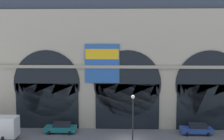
{
  "coord_description": "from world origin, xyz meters",
  "views": [
    {
      "loc": [
        -0.74,
        -37.83,
        13.55
      ],
      "look_at": [
        -2.28,
        5.0,
        8.89
      ],
      "focal_mm": 46.92,
      "sensor_mm": 36.0,
      "label": 1
    }
  ],
  "objects": [
    {
      "name": "station_building",
      "position": [
        0.02,
        7.85,
        10.92
      ],
      "size": [
        50.53,
        6.1,
        22.4
      ],
      "color": "#B2A891",
      "rests_on": "ground"
    },
    {
      "name": "car_mideast",
      "position": [
        9.78,
        2.76,
        0.8
      ],
      "size": [
        4.4,
        2.22,
        1.55
      ],
      "color": "#28479E",
      "rests_on": "ground"
    },
    {
      "name": "ground_plane",
      "position": [
        0.0,
        0.0,
        0.0
      ],
      "size": [
        200.0,
        200.0,
        0.0
      ],
      "primitive_type": "plane",
      "color": "slate"
    },
    {
      "name": "car_midwest",
      "position": [
        -9.53,
        2.7,
        0.8
      ],
      "size": [
        4.4,
        2.22,
        1.55
      ],
      "color": "#19727A",
      "rests_on": "ground"
    },
    {
      "name": "street_lamp_quayside",
      "position": [
        0.52,
        -3.87,
        4.41
      ],
      "size": [
        0.44,
        0.44,
        6.9
      ],
      "color": "black",
      "rests_on": "ground"
    }
  ]
}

